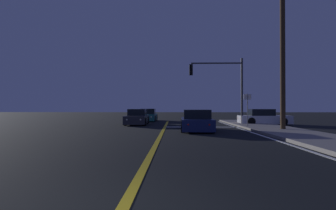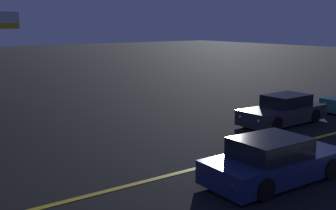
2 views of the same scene
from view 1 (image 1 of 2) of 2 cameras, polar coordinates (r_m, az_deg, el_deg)
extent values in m
cube|color=gray|center=(14.01, 28.80, -6.21)|extent=(3.20, 32.78, 0.15)
cube|color=gold|center=(12.50, -2.00, -7.29)|extent=(0.20, 30.95, 0.01)
cube|color=white|center=(13.28, 21.64, -6.85)|extent=(0.16, 30.95, 0.01)
cube|color=white|center=(20.15, 7.27, -4.71)|extent=(5.55, 0.50, 0.01)
cube|color=#195960|center=(28.89, -4.28, -2.59)|extent=(1.72, 4.53, 0.68)
cube|color=black|center=(29.14, -4.22, -1.39)|extent=(1.48, 2.09, 0.60)
cylinder|color=black|center=(27.43, -2.91, -2.95)|extent=(0.22, 0.64, 0.64)
cylinder|color=black|center=(27.59, -6.21, -2.93)|extent=(0.22, 0.64, 0.64)
cylinder|color=black|center=(30.23, -2.51, -2.72)|extent=(0.22, 0.64, 0.64)
cylinder|color=black|center=(30.38, -5.51, -2.71)|extent=(0.22, 0.64, 0.64)
sphere|color=#FFF4CC|center=(26.64, -3.61, -2.59)|extent=(0.18, 0.18, 0.18)
sphere|color=#FFF4CC|center=(26.76, -5.88, -2.58)|extent=(0.18, 0.18, 0.18)
sphere|color=red|center=(31.05, -2.90, -2.30)|extent=(0.14, 0.14, 0.14)
sphere|color=red|center=(31.14, -4.85, -2.29)|extent=(0.14, 0.14, 0.14)
cube|color=silver|center=(24.30, 19.91, -2.94)|extent=(4.25, 1.95, 0.68)
cube|color=black|center=(24.21, 19.34, -1.53)|extent=(1.97, 1.65, 0.60)
cylinder|color=black|center=(25.55, 22.13, -3.09)|extent=(0.64, 0.23, 0.64)
cylinder|color=black|center=(23.91, 23.54, -3.26)|extent=(0.64, 0.23, 0.64)
cylinder|color=black|center=(24.80, 16.42, -3.18)|extent=(0.64, 0.23, 0.64)
cylinder|color=black|center=(23.11, 17.46, -3.38)|extent=(0.64, 0.23, 0.64)
sphere|color=#FFF4CC|center=(25.52, 23.92, -2.63)|extent=(0.18, 0.18, 0.18)
sphere|color=#FFF4CC|center=(24.44, 24.91, -2.72)|extent=(0.18, 0.18, 0.18)
sphere|color=red|center=(24.34, 14.87, -2.77)|extent=(0.14, 0.14, 0.14)
sphere|color=red|center=(23.20, 15.48, -2.87)|extent=(0.14, 0.14, 0.14)
cube|color=#2D2D33|center=(23.21, -6.64, -3.09)|extent=(1.82, 4.53, 0.68)
cube|color=black|center=(23.46, -6.56, -1.59)|extent=(1.52, 2.10, 0.60)
cylinder|color=black|center=(21.74, -4.98, -3.58)|extent=(0.23, 0.64, 0.64)
cylinder|color=black|center=(21.95, -9.16, -3.55)|extent=(0.23, 0.64, 0.64)
cylinder|color=black|center=(24.52, -4.38, -3.23)|extent=(0.23, 0.64, 0.64)
cylinder|color=black|center=(24.70, -8.09, -3.21)|extent=(0.23, 0.64, 0.64)
sphere|color=#FFF4CC|center=(20.97, -5.91, -3.14)|extent=(0.18, 0.18, 0.18)
sphere|color=#FFF4CC|center=(21.11, -8.80, -3.12)|extent=(0.18, 0.18, 0.18)
sphere|color=red|center=(25.33, -4.84, -2.69)|extent=(0.14, 0.14, 0.14)
sphere|color=red|center=(25.45, -7.23, -2.68)|extent=(0.14, 0.14, 0.14)
cube|color=navy|center=(17.10, 6.12, -4.00)|extent=(1.98, 4.60, 0.68)
cube|color=black|center=(16.80, 6.17, -2.02)|extent=(1.66, 2.13, 0.60)
cylinder|color=black|center=(18.48, 3.13, -4.12)|extent=(0.23, 0.64, 0.64)
cylinder|color=black|center=(18.58, 8.59, -4.09)|extent=(0.23, 0.64, 0.64)
cylinder|color=black|center=(15.66, 3.19, -4.76)|extent=(0.23, 0.64, 0.64)
cylinder|color=black|center=(15.78, 9.63, -4.73)|extent=(0.23, 0.64, 0.64)
sphere|color=#FFF4CC|center=(19.28, 4.00, -3.37)|extent=(0.18, 0.18, 0.18)
sphere|color=#FFF4CC|center=(19.34, 7.46, -3.36)|extent=(0.18, 0.18, 0.18)
sphere|color=red|center=(14.84, 4.37, -4.22)|extent=(0.14, 0.14, 0.14)
sphere|color=red|center=(14.92, 8.87, -4.20)|extent=(0.14, 0.14, 0.14)
cylinder|color=#38383D|center=(23.02, 15.57, 2.77)|extent=(0.18, 0.18, 5.59)
cylinder|color=#38383D|center=(22.87, 10.33, 8.82)|extent=(4.24, 0.12, 0.12)
cube|color=black|center=(22.56, 4.96, 7.53)|extent=(0.28, 0.28, 0.90)
sphere|color=red|center=(22.60, 4.96, 8.21)|extent=(0.22, 0.22, 0.22)
sphere|color=#4C2D05|center=(22.56, 4.96, 7.53)|extent=(0.22, 0.22, 0.22)
sphere|color=#0A3814|center=(22.52, 4.96, 6.85)|extent=(0.22, 0.22, 0.22)
cylinder|color=#42301E|center=(18.28, 23.37, 10.73)|extent=(0.31, 0.31, 10.06)
cylinder|color=slate|center=(20.20, 16.68, -1.15)|extent=(0.06, 0.06, 2.50)
cube|color=white|center=(20.22, 16.68, 1.68)|extent=(0.56, 0.09, 0.40)
camera|label=2|loc=(12.28, 52.54, 14.45)|focal=45.06mm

